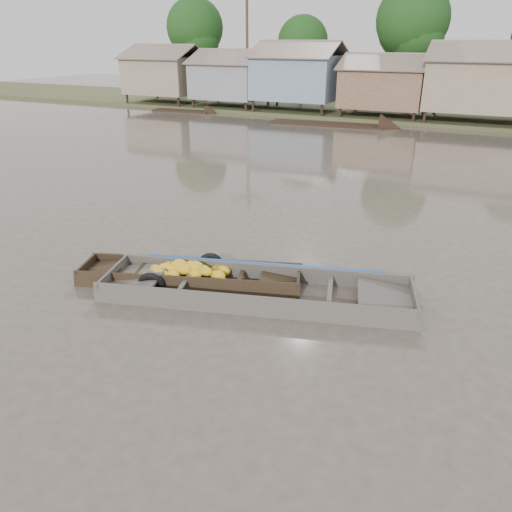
% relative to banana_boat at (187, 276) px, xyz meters
% --- Properties ---
extents(ground, '(120.00, 120.00, 0.00)m').
position_rel_banana_boat_xyz_m(ground, '(1.85, -0.47, -0.15)').
color(ground, '#4A4338').
rests_on(ground, ground).
extents(riverbank, '(120.00, 12.47, 10.22)m').
position_rel_banana_boat_xyz_m(riverbank, '(4.88, 31.40, 2.92)').
color(riverbank, '#384723').
rests_on(riverbank, ground).
extents(banana_boat, '(5.55, 2.99, 0.75)m').
position_rel_banana_boat_xyz_m(banana_boat, '(0.00, 0.00, 0.00)').
color(banana_boat, black).
rests_on(banana_boat, ground).
extents(viewer_boat, '(7.38, 3.76, 0.58)m').
position_rel_banana_boat_xyz_m(viewer_boat, '(1.88, 0.05, -0.10)').
color(viewer_boat, '#3F3B35').
rests_on(viewer_boat, ground).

